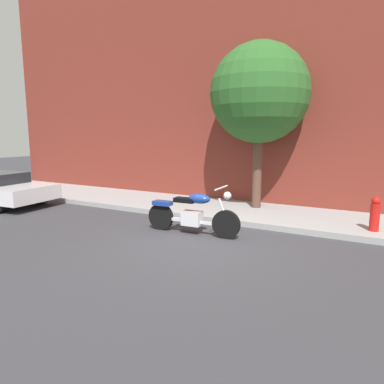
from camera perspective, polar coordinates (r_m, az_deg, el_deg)
name	(u,v)px	position (r m, az deg, el deg)	size (l,w,h in m)	color
ground_plane	(201,242)	(7.33, 1.51, -8.22)	(60.00, 60.00, 0.00)	#38383D
sidewalk	(247,212)	(9.82, 9.13, -3.36)	(21.92, 2.54, 0.14)	#9A9A9A
building_facade	(269,61)	(11.24, 12.55, 20.40)	(21.92, 0.50, 8.81)	maroon
motorcycle	(192,214)	(7.79, 0.00, -3.60)	(2.27, 0.70, 1.12)	black
street_tree	(260,94)	(10.08, 11.09, 15.63)	(2.75, 2.75, 4.74)	brown
fire_hydrant	(375,217)	(8.52, 27.95, -3.65)	(0.20, 0.20, 0.91)	red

